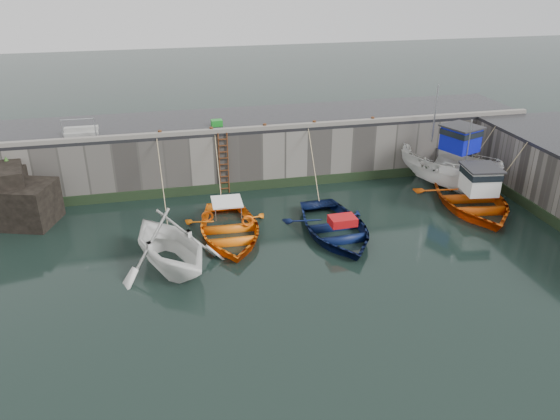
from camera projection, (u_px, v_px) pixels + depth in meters
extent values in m
plane|color=black|center=(316.00, 293.00, 19.84)|extent=(120.00, 120.00, 0.00)
cube|color=slate|center=(254.00, 147.00, 30.25)|extent=(30.00, 5.00, 3.00)
cube|color=black|center=(253.00, 119.00, 29.58)|extent=(30.00, 5.00, 0.16)
cube|color=slate|center=(261.00, 128.00, 27.43)|extent=(30.00, 0.30, 0.20)
cube|color=black|center=(263.00, 185.00, 28.54)|extent=(30.00, 0.08, 0.50)
cube|color=black|center=(558.00, 224.00, 24.35)|extent=(0.08, 15.00, 0.50)
cube|color=black|center=(26.00, 204.00, 24.62)|extent=(2.96, 2.83, 1.90)
cube|color=black|center=(7.00, 192.00, 25.39)|extent=(2.01, 1.83, 2.30)
cone|color=#2D591E|center=(15.00, 191.00, 24.07)|extent=(0.44, 0.44, 0.45)
cone|color=#2D591E|center=(6.00, 161.00, 25.00)|extent=(0.44, 0.44, 0.45)
cylinder|color=#3F1E0F|center=(219.00, 164.00, 27.49)|extent=(0.07, 0.07, 3.20)
cylinder|color=#3F1E0F|center=(228.00, 163.00, 27.57)|extent=(0.07, 0.07, 3.20)
cube|color=#3F1E0F|center=(225.00, 188.00, 28.08)|extent=(0.44, 0.06, 0.05)
cube|color=#3F1E0F|center=(225.00, 182.00, 27.94)|extent=(0.44, 0.06, 0.05)
cube|color=#3F1E0F|center=(224.00, 176.00, 27.80)|extent=(0.44, 0.06, 0.05)
cube|color=#3F1E0F|center=(224.00, 170.00, 27.66)|extent=(0.44, 0.06, 0.05)
cube|color=#3F1E0F|center=(224.00, 164.00, 27.52)|extent=(0.44, 0.06, 0.05)
cube|color=#3F1E0F|center=(224.00, 158.00, 27.39)|extent=(0.44, 0.06, 0.05)
cube|color=#3F1E0F|center=(223.00, 152.00, 27.25)|extent=(0.44, 0.06, 0.05)
cube|color=#3F1E0F|center=(223.00, 146.00, 27.11)|extent=(0.44, 0.06, 0.05)
cube|color=#3F1E0F|center=(223.00, 139.00, 26.97)|extent=(0.44, 0.06, 0.05)
imported|color=white|center=(172.00, 266.00, 21.51)|extent=(6.06, 6.43, 2.69)
imported|color=orange|center=(229.00, 236.00, 23.87)|extent=(4.08, 5.61, 1.14)
imported|color=#09143A|center=(335.00, 234.00, 24.02)|extent=(4.19, 5.74, 1.16)
imported|color=white|center=(446.00, 170.00, 28.63)|extent=(4.64, 6.97, 2.52)
cube|color=#0B13B0|center=(460.00, 139.00, 27.39)|extent=(1.85, 1.90, 1.20)
cube|color=black|center=(461.00, 132.00, 27.24)|extent=(1.92, 1.98, 0.28)
cube|color=#262628|center=(462.00, 127.00, 27.12)|extent=(2.10, 2.16, 0.08)
cylinder|color=#A5A8AD|center=(435.00, 114.00, 28.36)|extent=(0.08, 0.08, 3.00)
imported|color=#DA4F0B|center=(471.00, 200.00, 26.60)|extent=(5.47, 7.05, 1.34)
cube|color=white|center=(480.00, 180.00, 25.52)|extent=(1.59, 1.68, 1.20)
cube|color=black|center=(481.00, 173.00, 25.37)|extent=(1.66, 1.75, 0.28)
cube|color=#262628|center=(482.00, 167.00, 25.25)|extent=(1.82, 1.90, 0.08)
cylinder|color=#A5A8AD|center=(467.00, 150.00, 26.76)|extent=(0.08, 0.08, 3.00)
cube|color=#178321|center=(217.00, 123.00, 28.08)|extent=(0.58, 0.47, 0.31)
cylinder|color=#A5A8AD|center=(62.00, 130.00, 25.75)|extent=(0.05, 0.05, 1.00)
cylinder|color=#A5A8AD|center=(95.00, 128.00, 26.06)|extent=(0.05, 0.05, 1.00)
cylinder|color=#A5A8AD|center=(77.00, 119.00, 25.71)|extent=(1.50, 0.05, 0.05)
cube|color=gray|center=(81.00, 134.00, 26.52)|extent=(1.60, 0.35, 0.18)
cube|color=gray|center=(81.00, 129.00, 26.75)|extent=(1.60, 0.35, 0.18)
cylinder|color=#3F1E0F|center=(160.00, 133.00, 26.50)|extent=(0.18, 0.18, 0.28)
cylinder|color=#3F1E0F|center=(211.00, 130.00, 27.00)|extent=(0.18, 0.18, 0.28)
cylinder|color=#3F1E0F|center=(265.00, 126.00, 27.54)|extent=(0.18, 0.18, 0.28)
cylinder|color=#3F1E0F|center=(314.00, 123.00, 28.07)|extent=(0.18, 0.18, 0.28)
cylinder|color=#3F1E0F|center=(373.00, 119.00, 28.71)|extent=(0.18, 0.18, 0.28)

